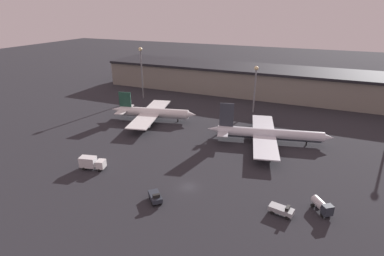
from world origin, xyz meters
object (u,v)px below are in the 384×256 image
Objects in this scene: airplane_0 at (153,113)px; airplane_1 at (267,134)px; service_vehicle_0 at (322,206)px; service_vehicle_2 at (92,163)px; service_vehicle_1 at (155,197)px; service_vehicle_3 at (282,210)px.

airplane_1 is (46.49, -3.50, -0.12)m from airplane_0.
service_vehicle_0 is 60.61m from service_vehicle_2.
service_vehicle_1 is at bearing -72.17° from airplane_0.
service_vehicle_1 is 0.68× the size of service_vehicle_2.
airplane_0 reaches higher than service_vehicle_0.
service_vehicle_3 is at bearing -98.07° from service_vehicle_0.
service_vehicle_2 reaches higher than service_vehicle_1.
service_vehicle_1 is at bearing -109.52° from service_vehicle_0.
airplane_1 is at bearing 115.91° from service_vehicle_3.
service_vehicle_0 is (64.34, -36.67, -1.51)m from airplane_0.
service_vehicle_1 is at bearing -27.94° from service_vehicle_2.
airplane_1 reaches higher than airplane_0.
airplane_1 reaches higher than service_vehicle_0.
service_vehicle_3 is (28.16, 6.61, -0.00)m from service_vehicle_1.
service_vehicle_0 is 9.25m from service_vehicle_3.
service_vehicle_1 is (-36.30, -10.99, -0.45)m from service_vehicle_0.
service_vehicle_2 is at bearing -151.07° from airplane_1.
service_vehicle_3 is at bearing -88.14° from airplane_1.
airplane_0 is 4.77× the size of service_vehicle_2.
airplane_1 reaches higher than service_vehicle_1.
airplane_0 is 6.37× the size of service_vehicle_3.
service_vehicle_2 reaches higher than service_vehicle_3.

